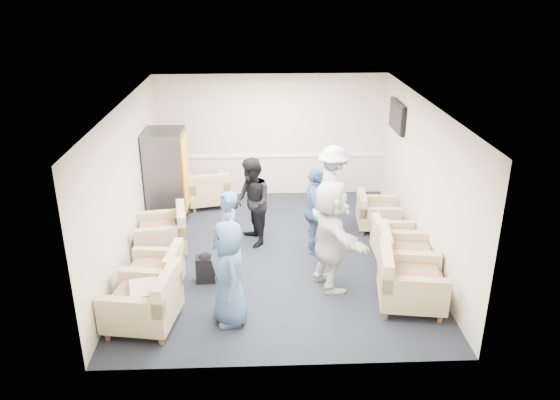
{
  "coord_description": "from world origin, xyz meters",
  "views": [
    {
      "loc": [
        -0.3,
        -8.61,
        4.56
      ],
      "look_at": [
        0.07,
        0.2,
        0.97
      ],
      "focal_mm": 35.0,
      "sensor_mm": 36.0,
      "label": 1
    }
  ],
  "objects_px": {
    "armchair_left_far": "(165,234)",
    "person_mid_left": "(228,239)",
    "armchair_right_near": "(407,283)",
    "vending_machine": "(167,177)",
    "armchair_corner": "(208,191)",
    "armchair_left_mid": "(157,274)",
    "armchair_right_midnear": "(403,258)",
    "person_back_left": "(252,203)",
    "person_front_left": "(229,273)",
    "armchair_right_far": "(375,214)",
    "armchair_right_midfar": "(393,242)",
    "armchair_left_near": "(146,304)",
    "person_back_right": "(334,190)",
    "person_mid_right": "(315,211)",
    "person_front_right": "(330,235)"
  },
  "relations": [
    {
      "from": "armchair_right_near",
      "to": "vending_machine",
      "type": "xyz_separation_m",
      "value": [
        -3.97,
        3.29,
        0.56
      ]
    },
    {
      "from": "armchair_right_midnear",
      "to": "armchair_corner",
      "type": "height_order",
      "value": "armchair_right_midnear"
    },
    {
      "from": "armchair_right_midfar",
      "to": "person_mid_right",
      "type": "xyz_separation_m",
      "value": [
        -1.34,
        0.31,
        0.49
      ]
    },
    {
      "from": "person_back_left",
      "to": "person_back_right",
      "type": "bearing_deg",
      "value": 90.36
    },
    {
      "from": "armchair_left_near",
      "to": "armchair_left_far",
      "type": "bearing_deg",
      "value": -168.18
    },
    {
      "from": "armchair_left_near",
      "to": "armchair_corner",
      "type": "height_order",
      "value": "armchair_left_near"
    },
    {
      "from": "vending_machine",
      "to": "person_front_left",
      "type": "xyz_separation_m",
      "value": [
        1.37,
        -3.57,
        -0.16
      ]
    },
    {
      "from": "armchair_right_far",
      "to": "person_back_right",
      "type": "height_order",
      "value": "person_back_right"
    },
    {
      "from": "armchair_right_midfar",
      "to": "armchair_right_far",
      "type": "distance_m",
      "value": 1.23
    },
    {
      "from": "vending_machine",
      "to": "person_back_left",
      "type": "bearing_deg",
      "value": -33.85
    },
    {
      "from": "armchair_left_far",
      "to": "armchair_right_midnear",
      "type": "xyz_separation_m",
      "value": [
        4.0,
        -1.08,
        0.01
      ]
    },
    {
      "from": "armchair_left_mid",
      "to": "person_front_left",
      "type": "xyz_separation_m",
      "value": [
        1.16,
        -0.8,
        0.45
      ]
    },
    {
      "from": "armchair_right_midfar",
      "to": "armchair_corner",
      "type": "height_order",
      "value": "armchair_corner"
    },
    {
      "from": "armchair_left_mid",
      "to": "person_mid_right",
      "type": "xyz_separation_m",
      "value": [
        2.56,
        1.3,
        0.46
      ]
    },
    {
      "from": "armchair_right_midnear",
      "to": "armchair_right_midfar",
      "type": "distance_m",
      "value": 0.69
    },
    {
      "from": "armchair_left_near",
      "to": "armchair_left_far",
      "type": "height_order",
      "value": "armchair_left_near"
    },
    {
      "from": "armchair_right_far",
      "to": "vending_machine",
      "type": "xyz_separation_m",
      "value": [
        -4.05,
        0.56,
        0.63
      ]
    },
    {
      "from": "armchair_corner",
      "to": "armchair_right_near",
      "type": "bearing_deg",
      "value": 115.64
    },
    {
      "from": "armchair_right_midnear",
      "to": "vending_machine",
      "type": "xyz_separation_m",
      "value": [
        -4.12,
        2.47,
        0.57
      ]
    },
    {
      "from": "armchair_right_near",
      "to": "person_back_left",
      "type": "xyz_separation_m",
      "value": [
        -2.3,
        2.17,
        0.44
      ]
    },
    {
      "from": "armchair_right_midnear",
      "to": "armchair_right_far",
      "type": "bearing_deg",
      "value": 8.81
    },
    {
      "from": "person_back_left",
      "to": "person_back_right",
      "type": "xyz_separation_m",
      "value": [
        1.54,
        0.48,
        0.04
      ]
    },
    {
      "from": "armchair_left_near",
      "to": "person_front_left",
      "type": "height_order",
      "value": "person_front_left"
    },
    {
      "from": "person_front_left",
      "to": "person_back_left",
      "type": "height_order",
      "value": "person_back_left"
    },
    {
      "from": "armchair_left_near",
      "to": "person_back_left",
      "type": "relative_size",
      "value": 0.65
    },
    {
      "from": "person_front_left",
      "to": "person_back_right",
      "type": "xyz_separation_m",
      "value": [
        1.84,
        2.93,
        0.08
      ]
    },
    {
      "from": "armchair_right_near",
      "to": "person_front_right",
      "type": "relative_size",
      "value": 0.6
    },
    {
      "from": "person_front_right",
      "to": "armchair_corner",
      "type": "bearing_deg",
      "value": 14.75
    },
    {
      "from": "armchair_left_mid",
      "to": "person_mid_right",
      "type": "bearing_deg",
      "value": 123.14
    },
    {
      "from": "armchair_left_mid",
      "to": "person_back_left",
      "type": "distance_m",
      "value": 2.26
    },
    {
      "from": "armchair_right_midfar",
      "to": "person_front_left",
      "type": "xyz_separation_m",
      "value": [
        -2.75,
        -1.79,
        0.47
      ]
    },
    {
      "from": "armchair_left_near",
      "to": "armchair_right_far",
      "type": "distance_m",
      "value": 4.93
    },
    {
      "from": "vending_machine",
      "to": "person_mid_left",
      "type": "height_order",
      "value": "vending_machine"
    },
    {
      "from": "person_mid_right",
      "to": "armchair_corner",
      "type": "bearing_deg",
      "value": 44.24
    },
    {
      "from": "armchair_left_mid",
      "to": "person_back_left",
      "type": "relative_size",
      "value": 0.55
    },
    {
      "from": "armchair_right_midnear",
      "to": "person_back_right",
      "type": "bearing_deg",
      "value": 33.23
    },
    {
      "from": "armchair_corner",
      "to": "person_mid_left",
      "type": "distance_m",
      "value": 3.34
    },
    {
      "from": "armchair_right_far",
      "to": "person_back_right",
      "type": "distance_m",
      "value": 1.01
    },
    {
      "from": "armchair_left_mid",
      "to": "armchair_right_far",
      "type": "xyz_separation_m",
      "value": [
        3.85,
        2.21,
        -0.02
      ]
    },
    {
      "from": "armchair_corner",
      "to": "armchair_left_mid",
      "type": "bearing_deg",
      "value": 68.53
    },
    {
      "from": "armchair_left_far",
      "to": "person_mid_left",
      "type": "xyz_separation_m",
      "value": [
        1.18,
        -1.12,
        0.43
      ]
    },
    {
      "from": "armchair_right_far",
      "to": "armchair_corner",
      "type": "height_order",
      "value": "armchair_corner"
    },
    {
      "from": "armchair_right_near",
      "to": "person_mid_left",
      "type": "xyz_separation_m",
      "value": [
        -2.66,
        0.77,
        0.41
      ]
    },
    {
      "from": "armchair_right_midnear",
      "to": "armchair_right_near",
      "type": "bearing_deg",
      "value": 176.51
    },
    {
      "from": "armchair_left_mid",
      "to": "person_front_left",
      "type": "height_order",
      "value": "person_front_left"
    },
    {
      "from": "armchair_left_far",
      "to": "person_mid_right",
      "type": "height_order",
      "value": "person_mid_right"
    },
    {
      "from": "person_back_left",
      "to": "person_mid_right",
      "type": "relative_size",
      "value": 1.04
    },
    {
      "from": "armchair_left_far",
      "to": "armchair_corner",
      "type": "bearing_deg",
      "value": 155.74
    },
    {
      "from": "armchair_corner",
      "to": "person_mid_left",
      "type": "relative_size",
      "value": 0.65
    },
    {
      "from": "person_back_left",
      "to": "person_back_right",
      "type": "height_order",
      "value": "person_back_right"
    }
  ]
}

